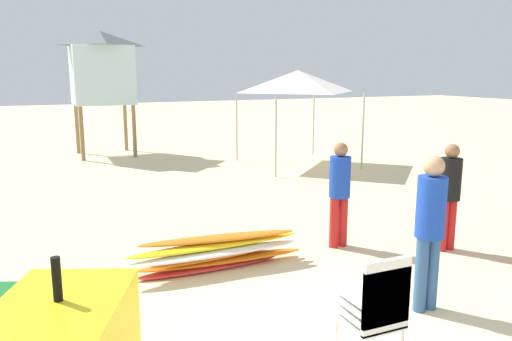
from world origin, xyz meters
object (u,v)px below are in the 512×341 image
(lifeguard_far_right, at_px, (430,222))
(popup_canopy, at_px, (298,81))
(lifeguard_near_right, at_px, (340,188))
(lifeguard_tower, at_px, (102,67))
(stacked_plastic_chairs, at_px, (377,304))
(surfboard_pile, at_px, (217,253))
(lifeguard_near_center, at_px, (449,190))

(lifeguard_far_right, bearing_deg, popup_canopy, 70.65)
(lifeguard_near_right, distance_m, lifeguard_tower, 10.79)
(popup_canopy, bearing_deg, lifeguard_far_right, -109.35)
(lifeguard_far_right, bearing_deg, stacked_plastic_chairs, -149.18)
(surfboard_pile, height_order, lifeguard_near_right, lifeguard_near_right)
(lifeguard_near_right, height_order, lifeguard_far_right, lifeguard_far_right)
(lifeguard_near_right, height_order, lifeguard_tower, lifeguard_tower)
(lifeguard_near_center, height_order, lifeguard_near_right, lifeguard_near_center)
(stacked_plastic_chairs, bearing_deg, popup_canopy, 65.40)
(lifeguard_near_center, bearing_deg, lifeguard_far_right, -139.93)
(surfboard_pile, distance_m, lifeguard_near_center, 3.56)
(stacked_plastic_chairs, xyz_separation_m, surfboard_pile, (-0.48, 2.83, -0.41))
(lifeguard_near_center, height_order, lifeguard_far_right, lifeguard_far_right)
(stacked_plastic_chairs, height_order, lifeguard_tower, lifeguard_tower)
(lifeguard_near_center, height_order, lifeguard_tower, lifeguard_tower)
(lifeguard_near_right, bearing_deg, lifeguard_tower, 101.05)
(stacked_plastic_chairs, relative_size, lifeguard_near_center, 0.68)
(stacked_plastic_chairs, distance_m, surfboard_pile, 2.90)
(popup_canopy, bearing_deg, lifeguard_near_right, -113.24)
(lifeguard_near_center, bearing_deg, popup_canopy, 79.40)
(lifeguard_near_center, bearing_deg, lifeguard_tower, 107.07)
(stacked_plastic_chairs, height_order, lifeguard_far_right, lifeguard_far_right)
(surfboard_pile, relative_size, popup_canopy, 0.94)
(stacked_plastic_chairs, relative_size, lifeguard_far_right, 0.62)
(surfboard_pile, bearing_deg, popup_canopy, 53.91)
(lifeguard_far_right, bearing_deg, lifeguard_near_center, 40.07)
(stacked_plastic_chairs, relative_size, lifeguard_tower, 0.29)
(lifeguard_far_right, height_order, popup_canopy, popup_canopy)
(stacked_plastic_chairs, bearing_deg, surfboard_pile, 99.66)
(lifeguard_near_center, bearing_deg, lifeguard_near_right, 150.61)
(lifeguard_far_right, distance_m, popup_canopy, 9.26)
(lifeguard_near_right, relative_size, lifeguard_tower, 0.42)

